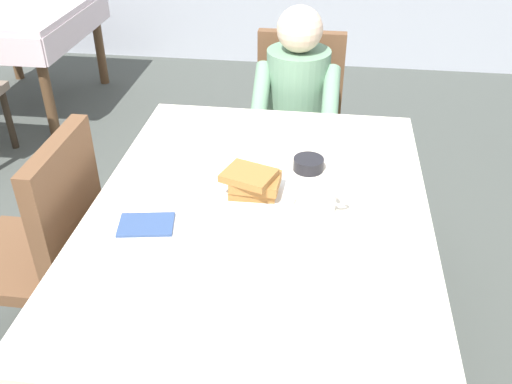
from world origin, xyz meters
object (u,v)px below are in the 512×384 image
Objects in this scene: background_table_far at (18,22)px; spoon_near_edge at (227,258)px; dining_table_main at (259,230)px; syrup_pitcher at (195,159)px; chair_left_side at (48,239)px; cup_coffee at (325,200)px; chair_diner at (298,114)px; breakfast_stack at (253,182)px; fork_left_of_plate at (197,196)px; knife_right_of_plate at (310,205)px; plate_breakfast at (254,196)px; diner_person at (297,102)px; bowl_butter at (308,164)px.

spoon_near_edge is at bearing -51.94° from background_table_far.
syrup_pitcher reaches higher than dining_table_main.
chair_left_side is 8.23× the size of cup_coffee.
breakfast_stack is at bearing 85.96° from chair_diner.
syrup_pitcher is (-0.31, -0.95, 0.25)m from chair_diner.
fork_left_of_plate is 0.34m from spoon_near_edge.
knife_right_of_plate is at bearing -87.61° from chair_left_side.
background_table_far is (-1.97, 2.15, -0.18)m from breakfast_stack.
plate_breakfast is 3.50× the size of syrup_pitcher.
diner_person reaches higher than chair_diner.
syrup_pitcher is (-0.26, 0.22, 0.13)m from dining_table_main.
plate_breakfast is at bearing -85.47° from chair_left_side.
background_table_far is (-1.99, 2.21, -0.03)m from dining_table_main.
fork_left_of_plate is (0.55, 0.04, 0.21)m from chair_left_side.
chair_left_side reaches higher than dining_table_main.
breakfast_stack is at bearing -47.56° from background_table_far.
dining_table_main is at bearing -118.40° from bowl_butter.
chair_left_side reaches higher than syrup_pitcher.
syrup_pitcher is 0.47m from knife_right_of_plate.
bowl_butter is (0.14, 0.27, 0.11)m from dining_table_main.
plate_breakfast is (0.74, 0.06, 0.22)m from chair_left_side.
chair_diner is 0.83× the size of diner_person.
cup_coffee reaches higher than spoon_near_edge.
breakfast_stack is 1.76× the size of cup_coffee.
chair_diner is at bearing -26.90° from background_table_far.
fork_left_of_plate is at bearing -173.99° from plate_breakfast.
syrup_pitcher is at bearing 145.26° from plate_breakfast.
bowl_butter is at bearing -42.20° from background_table_far.
cup_coffee is 1.41× the size of syrup_pitcher.
diner_person is 7.47× the size of spoon_near_edge.
breakfast_stack is 2.92m from background_table_far.
plate_breakfast is at bearing 86.10° from chair_diner.
cup_coffee is at bearing -10.62° from breakfast_stack.
background_table_far is (-2.04, 1.19, -0.05)m from diner_person.
plate_breakfast is 2.55× the size of bowl_butter.
diner_person is 4.00× the size of plate_breakfast.
chair_diner is 1.13m from plate_breakfast.
fork_left_of_plate is at bearing -50.63° from background_table_far.
chair_diner is at bearing 97.85° from cup_coffee.
chair_diner is 8.23× the size of cup_coffee.
bowl_butter is 1.38× the size of syrup_pitcher.
diner_person is 0.76m from bowl_butter.
chair_left_side is (-0.82, -1.17, 0.00)m from chair_diner.
chair_diner is at bearing -35.03° from chair_left_side.
breakfast_stack is at bearing 76.45° from spoon_near_edge.
chair_left_side reaches higher than knife_right_of_plate.
syrup_pitcher reaches higher than knife_right_of_plate.
fork_left_of_plate is (0.05, -0.18, -0.04)m from syrup_pitcher.
breakfast_stack is (-0.08, -1.11, 0.27)m from chair_diner.
dining_table_main is 5.44× the size of plate_breakfast.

